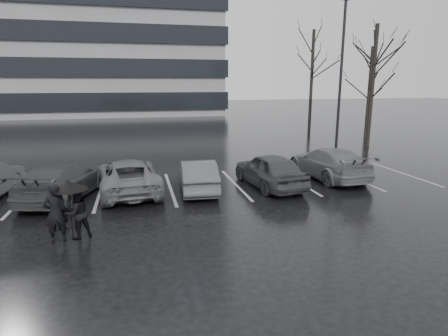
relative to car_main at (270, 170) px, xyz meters
name	(u,v)px	position (x,y,z in m)	size (l,w,h in m)	color
ground	(237,203)	(-1.89, -1.84, -0.72)	(160.00, 160.00, 0.00)	black
car_main	(270,170)	(0.00, 0.00, 0.00)	(1.70, 4.22, 1.44)	black
car_west_a	(198,175)	(-3.02, 0.09, -0.08)	(1.35, 3.87, 1.28)	#303033
car_west_b	(128,176)	(-5.75, 0.48, -0.05)	(2.22, 4.82, 1.34)	#49494B
car_west_c	(63,180)	(-8.15, 0.31, -0.02)	(1.96, 4.82, 1.40)	black
car_east	(328,163)	(3.13, 0.79, -0.02)	(1.96, 4.83, 1.40)	#49494B
pedestrian_left	(55,213)	(-7.60, -3.97, 0.11)	(0.61, 0.40, 1.66)	black
pedestrian_right	(77,213)	(-7.07, -3.84, 0.01)	(0.71, 0.55, 1.46)	black
umbrella	(68,185)	(-7.24, -3.81, 0.82)	(1.00, 1.00, 1.69)	black
lamp_post	(340,88)	(5.80, 4.82, 3.28)	(0.48, 0.48, 8.73)	gray
stall_stripes	(204,186)	(-2.69, 0.66, -0.72)	(19.72, 5.00, 0.00)	#A6A6A9
tree_east	(372,87)	(10.11, 8.16, 3.28)	(0.26, 0.26, 8.00)	black
tree_ne	(369,93)	(12.61, 12.16, 2.78)	(0.26, 0.26, 7.00)	black
tree_north	(311,83)	(9.11, 15.16, 3.53)	(0.26, 0.26, 8.50)	black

